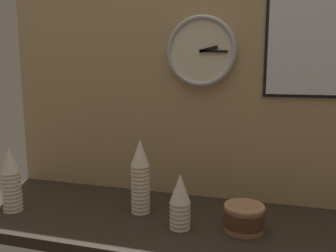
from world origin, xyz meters
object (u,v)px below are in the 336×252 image
object	(u,v)px
bowl_stack_right	(244,217)
wall_clock	(201,51)
cup_stack_center	(140,176)
menu_board	(325,20)
cup_stack_center_right	(180,201)
cup_stack_far_left	(11,179)

from	to	relation	value
bowl_stack_right	wall_clock	size ratio (longest dim) A/B	0.49
cup_stack_center	menu_board	bearing A→B (deg)	19.15
menu_board	bowl_stack_right	bearing A→B (deg)	-132.28
cup_stack_center_right	cup_stack_far_left	bearing A→B (deg)	-176.98
wall_clock	menu_board	distance (cm)	46.50
bowl_stack_right	menu_board	distance (cm)	76.37
cup_stack_center_right	wall_clock	bearing A→B (deg)	88.78
bowl_stack_right	wall_clock	xyz separation A→B (cm)	(-20.74, 26.11, 56.56)
cup_stack_center_right	cup_stack_center	size ratio (longest dim) A/B	0.68
cup_stack_center	menu_board	world-z (taller)	menu_board
cup_stack_center_right	bowl_stack_right	xyz separation A→B (cm)	(21.39, 4.37, -4.94)
cup_stack_center	wall_clock	bearing A→B (deg)	48.85
bowl_stack_right	menu_board	xyz separation A→B (cm)	(24.55, 27.00, 67.08)
wall_clock	cup_stack_center	bearing A→B (deg)	-131.15
cup_stack_center_right	cup_stack_far_left	xyz separation A→B (cm)	(-66.18, -3.49, 3.03)
cup_stack_center	wall_clock	xyz separation A→B (cm)	(18.62, 21.30, 47.08)
cup_stack_center_right	menu_board	world-z (taller)	menu_board
cup_stack_far_left	bowl_stack_right	size ratio (longest dim) A/B	1.83
cup_stack_far_left	cup_stack_center_right	bearing A→B (deg)	3.02
wall_clock	menu_board	bearing A→B (deg)	1.13
bowl_stack_right	wall_clock	distance (cm)	65.66
menu_board	wall_clock	bearing A→B (deg)	-178.87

